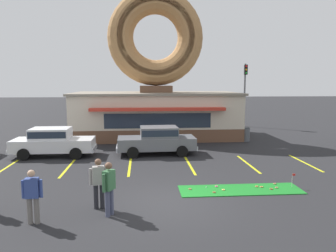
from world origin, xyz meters
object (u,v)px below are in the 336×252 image
pedestrian_hooded_kid (99,181)px  trash_bin (246,134)px  putting_flag_pin (293,177)px  traffic_light_pole (245,87)px  car_grey (157,139)px  pedestrian_blue_sweater_man (32,194)px  pedestrian_leather_jacket_man (109,186)px  golf_ball (206,187)px  car_white (53,141)px

pedestrian_hooded_kid → trash_bin: (8.72, 11.70, -0.43)m
pedestrian_hooded_kid → putting_flag_pin: bearing=11.7°
putting_flag_pin → traffic_light_pole: (3.62, 17.65, 3.27)m
pedestrian_hooded_kid → trash_bin: size_ratio=1.72×
car_grey → trash_bin: 7.39m
pedestrian_blue_sweater_man → pedestrian_hooded_kid: bearing=30.3°
car_grey → pedestrian_leather_jacket_man: 8.85m
trash_bin → car_grey: bearing=-150.2°
golf_ball → pedestrian_blue_sweater_man: 6.40m
putting_flag_pin → pedestrian_leather_jacket_man: (-6.95, -2.14, 0.51)m
traffic_light_pole → car_white: bearing=-142.3°
car_white → pedestrian_leather_jacket_man: (3.95, -8.59, 0.08)m
trash_bin → traffic_light_pole: 8.44m
putting_flag_pin → pedestrian_hooded_kid: pedestrian_hooded_kid is taller
putting_flag_pin → traffic_light_pole: bearing=78.4°
pedestrian_blue_sweater_man → traffic_light_pole: size_ratio=0.28×
golf_ball → trash_bin: 11.07m
pedestrian_hooded_kid → trash_bin: pedestrian_hooded_kid is taller
pedestrian_hooded_kid → traffic_light_pole: traffic_light_pole is taller
pedestrian_blue_sweater_man → trash_bin: pedestrian_blue_sweater_man is taller
car_grey → pedestrian_blue_sweater_man: bearing=-114.3°
golf_ball → trash_bin: trash_bin is taller
golf_ball → pedestrian_leather_jacket_man: bearing=-146.4°
golf_ball → pedestrian_hooded_kid: size_ratio=0.03×
golf_ball → traffic_light_pole: size_ratio=0.01×
putting_flag_pin → car_grey: (-5.03, 6.50, 0.43)m
golf_ball → pedestrian_leather_jacket_man: (-3.53, -2.34, 0.90)m
car_white → traffic_light_pole: bearing=37.7°
putting_flag_pin → pedestrian_leather_jacket_man: size_ratio=0.32×
pedestrian_leather_jacket_man → pedestrian_blue_sweater_man: bearing=-169.2°
car_white → pedestrian_hooded_kid: bearing=-66.0°
car_white → traffic_light_pole: (14.52, 11.21, 2.84)m
pedestrian_blue_sweater_man → pedestrian_hooded_kid: pedestrian_hooded_kid is taller
trash_bin → traffic_light_pole: bearing=73.2°
car_grey → car_white: 5.86m
golf_ball → pedestrian_leather_jacket_man: 4.34m
pedestrian_leather_jacket_man → traffic_light_pole: bearing=61.9°
golf_ball → traffic_light_pole: bearing=68.0°
pedestrian_hooded_kid → car_white: bearing=114.0°
pedestrian_hooded_kid → pedestrian_leather_jacket_man: pedestrian_leather_jacket_man is taller
traffic_light_pole → putting_flag_pin: bearing=-101.6°
putting_flag_pin → pedestrian_leather_jacket_man: bearing=-162.9°
car_grey → trash_bin: size_ratio=4.74×
golf_ball → pedestrian_leather_jacket_man: size_ratio=0.02×
pedestrian_blue_sweater_man → putting_flag_pin: bearing=15.7°
car_grey → traffic_light_pole: bearing=52.2°
pedestrian_blue_sweater_man → pedestrian_leather_jacket_man: pedestrian_leather_jacket_man is taller
car_white → traffic_light_pole: traffic_light_pole is taller
putting_flag_pin → pedestrian_hooded_kid: size_ratio=0.33×
golf_ball → traffic_light_pole: 19.17m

